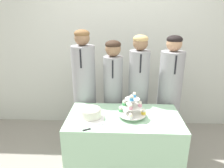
{
  "coord_description": "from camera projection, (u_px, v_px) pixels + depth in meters",
  "views": [
    {
      "loc": [
        -0.05,
        -1.58,
        1.79
      ],
      "look_at": [
        -0.13,
        0.36,
        1.12
      ],
      "focal_mm": 32.0,
      "sensor_mm": 36.0,
      "label": 1
    }
  ],
  "objects": [
    {
      "name": "wall_back",
      "position": [
        124.0,
        45.0,
        3.12
      ],
      "size": [
        9.0,
        0.06,
        2.7
      ],
      "color": "silver",
      "rests_on": "ground_plane"
    },
    {
      "name": "table",
      "position": [
        123.0,
        147.0,
        2.25
      ],
      "size": [
        1.2,
        0.65,
        0.77
      ],
      "color": "#A8DBB2",
      "rests_on": "ground_plane"
    },
    {
      "name": "round_cake",
      "position": [
        91.0,
        112.0,
        2.07
      ],
      "size": [
        0.27,
        0.27,
        0.13
      ],
      "color": "white",
      "rests_on": "table"
    },
    {
      "name": "cake_knife",
      "position": [
        91.0,
        129.0,
        1.89
      ],
      "size": [
        0.24,
        0.14,
        0.01
      ],
      "rotation": [
        0.0,
        0.0,
        0.48
      ],
      "color": "silver",
      "rests_on": "table"
    },
    {
      "name": "cupcake_stand",
      "position": [
        132.0,
        107.0,
        2.08
      ],
      "size": [
        0.3,
        0.3,
        0.27
      ],
      "color": "silver",
      "rests_on": "table"
    },
    {
      "name": "student_0",
      "position": [
        85.0,
        96.0,
        2.62
      ],
      "size": [
        0.29,
        0.3,
        1.63
      ],
      "color": "#939399",
      "rests_on": "ground_plane"
    },
    {
      "name": "student_1",
      "position": [
        113.0,
        99.0,
        2.61
      ],
      "size": [
        0.24,
        0.25,
        1.51
      ],
      "color": "#939399",
      "rests_on": "ground_plane"
    },
    {
      "name": "student_2",
      "position": [
        138.0,
        98.0,
        2.59
      ],
      "size": [
        0.25,
        0.26,
        1.57
      ],
      "color": "#939399",
      "rests_on": "ground_plane"
    },
    {
      "name": "student_3",
      "position": [
        169.0,
        100.0,
        2.58
      ],
      "size": [
        0.29,
        0.3,
        1.57
      ],
      "color": "#939399",
      "rests_on": "ground_plane"
    }
  ]
}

